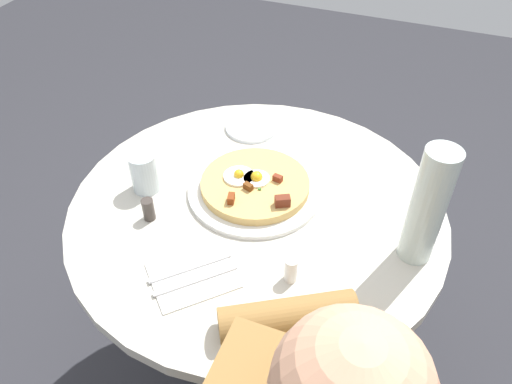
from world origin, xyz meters
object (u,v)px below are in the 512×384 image
at_px(breakfast_pizza, 255,184).
at_px(bread_plate, 252,127).
at_px(water_bottle, 428,207).
at_px(salt_shaker, 291,270).
at_px(dining_table, 257,254).
at_px(pizza_plate, 255,189).
at_px(water_glass, 144,172).
at_px(pepper_shaker, 148,209).
at_px(fork, 190,268).
at_px(knife, 196,280).

distance_m(breakfast_pizza, bread_plate, 0.27).
xyz_separation_m(water_bottle, salt_shaker, (0.23, 0.16, -0.11)).
relative_size(bread_plate, salt_shaker, 2.54).
xyz_separation_m(dining_table, breakfast_pizza, (0.02, -0.04, 0.20)).
distance_m(dining_table, bread_plate, 0.37).
distance_m(pizza_plate, bread_plate, 0.27).
distance_m(bread_plate, water_bottle, 0.61).
relative_size(pizza_plate, salt_shaker, 5.61).
bearing_deg(dining_table, water_glass, 8.58).
bearing_deg(bread_plate, water_glass, 66.34).
relative_size(pizza_plate, pepper_shaker, 5.96).
distance_m(breakfast_pizza, fork, 0.28).
relative_size(knife, water_glass, 1.75).
height_order(fork, salt_shaker, salt_shaker).
bearing_deg(salt_shaker, breakfast_pizza, -53.38).
relative_size(dining_table, fork, 5.01).
xyz_separation_m(salt_shaker, pepper_shaker, (0.36, -0.05, -0.00)).
bearing_deg(water_glass, pizza_plate, -161.18).
relative_size(pizza_plate, water_glass, 3.23).
height_order(fork, pepper_shaker, pepper_shaker).
bearing_deg(fork, bread_plate, -127.61).
height_order(breakfast_pizza, pepper_shaker, breakfast_pizza).
xyz_separation_m(dining_table, water_bottle, (-0.37, 0.02, 0.32)).
bearing_deg(fork, water_glass, -86.91).
xyz_separation_m(dining_table, pizza_plate, (0.02, -0.05, 0.18)).
distance_m(water_glass, salt_shaker, 0.45).
xyz_separation_m(water_glass, salt_shaker, (-0.42, 0.14, -0.02)).
height_order(fork, knife, same).
bearing_deg(salt_shaker, knife, 23.97).
xyz_separation_m(pizza_plate, water_bottle, (-0.40, 0.06, 0.13)).
distance_m(pizza_plate, breakfast_pizza, 0.02).
xyz_separation_m(bread_plate, knife, (-0.10, 0.55, 0.00)).
distance_m(dining_table, water_bottle, 0.49).
xyz_separation_m(knife, salt_shaker, (-0.18, -0.08, 0.02)).
xyz_separation_m(bread_plate, salt_shaker, (-0.28, 0.48, 0.02)).
height_order(breakfast_pizza, salt_shaker, same).
relative_size(pizza_plate, fork, 1.84).
height_order(dining_table, water_bottle, water_bottle).
relative_size(fork, knife, 1.00).
xyz_separation_m(pizza_plate, knife, (0.01, 0.31, 0.00)).
bearing_deg(water_bottle, bread_plate, -31.68).
height_order(breakfast_pizza, fork, breakfast_pizza).
bearing_deg(salt_shaker, water_bottle, -144.19).
bearing_deg(knife, breakfast_pizza, -137.36).
xyz_separation_m(dining_table, bread_plate, (0.13, -0.29, 0.18)).
bearing_deg(knife, dining_table, -142.61).
xyz_separation_m(dining_table, salt_shaker, (-0.15, 0.18, 0.21)).
bearing_deg(pepper_shaker, water_glass, -56.06).
height_order(knife, pepper_shaker, pepper_shaker).
bearing_deg(dining_table, knife, 82.70).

